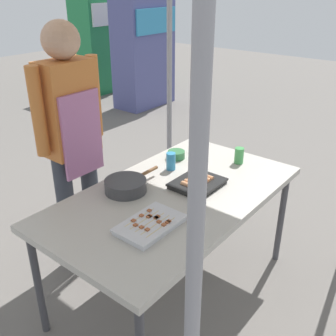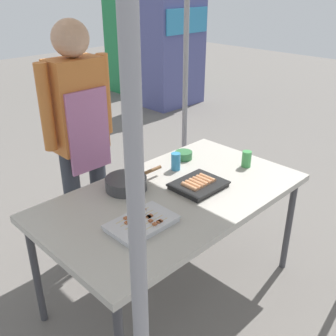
% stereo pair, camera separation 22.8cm
% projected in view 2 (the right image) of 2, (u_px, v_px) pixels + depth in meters
% --- Properties ---
extents(ground_plane, '(18.00, 18.00, 0.00)m').
position_uv_depth(ground_plane, '(173.00, 290.00, 2.64)').
color(ground_plane, '#66605B').
extents(stall_table, '(1.60, 0.90, 0.75)m').
position_uv_depth(stall_table, '(174.00, 201.00, 2.34)').
color(stall_table, '#B7B2A8').
rests_on(stall_table, ground).
extents(tray_grilled_sausages, '(0.31, 0.26, 0.05)m').
position_uv_depth(tray_grilled_sausages, '(199.00, 185.00, 2.37)').
color(tray_grilled_sausages, black).
rests_on(tray_grilled_sausages, stall_table).
extents(tray_meat_skewers, '(0.35, 0.22, 0.04)m').
position_uv_depth(tray_meat_skewers, '(142.00, 223.00, 2.00)').
color(tray_meat_skewers, silver).
rests_on(tray_meat_skewers, stall_table).
extents(cooking_wok, '(0.41, 0.25, 0.07)m').
position_uv_depth(cooking_wok, '(127.00, 183.00, 2.35)').
color(cooking_wok, '#38383A').
rests_on(cooking_wok, stall_table).
extents(condiment_bowl, '(0.12, 0.12, 0.05)m').
position_uv_depth(condiment_bowl, '(184.00, 155.00, 2.75)').
color(condiment_bowl, '#33723F').
rests_on(condiment_bowl, stall_table).
extents(drink_cup_near_edge, '(0.06, 0.06, 0.12)m').
position_uv_depth(drink_cup_near_edge, '(176.00, 162.00, 2.58)').
color(drink_cup_near_edge, '#338CBF').
rests_on(drink_cup_near_edge, stall_table).
extents(drink_cup_by_wok, '(0.06, 0.06, 0.11)m').
position_uv_depth(drink_cup_by_wok, '(246.00, 159.00, 2.63)').
color(drink_cup_by_wok, '#3F994C').
rests_on(drink_cup_by_wok, stall_table).
extents(vendor_woman, '(0.52, 0.24, 1.69)m').
position_uv_depth(vendor_woman, '(80.00, 127.00, 2.60)').
color(vendor_woman, '#333842').
rests_on(vendor_woman, ground).
extents(neighbor_stall_left, '(0.97, 0.54, 1.66)m').
position_uv_depth(neighbor_stall_left, '(174.00, 53.00, 6.21)').
color(neighbor_stall_left, '#4C518C').
rests_on(neighbor_stall_left, ground).
extents(neighbor_stall_right, '(1.07, 0.60, 1.70)m').
position_uv_depth(neighbor_stall_right, '(137.00, 42.00, 7.18)').
color(neighbor_stall_right, '#237F47').
rests_on(neighbor_stall_right, ground).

